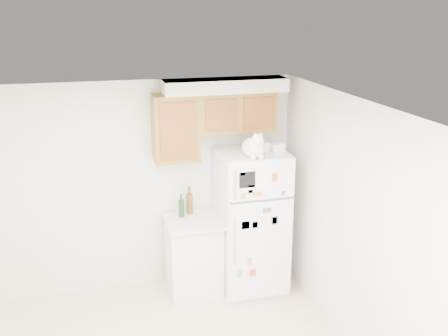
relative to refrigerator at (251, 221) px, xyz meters
name	(u,v)px	position (x,y,z in m)	size (l,w,h in m)	color
room_shell	(165,207)	(-1.21, -1.36, 0.82)	(3.84, 4.04, 2.52)	silver
refrigerator	(251,221)	(0.00, 0.00, 0.00)	(0.76, 0.78, 1.70)	white
base_counter	(193,255)	(-0.69, 0.07, -0.39)	(0.64, 0.64, 0.92)	white
cat	(254,147)	(-0.05, -0.22, 0.97)	(0.30, 0.45, 0.31)	white
storage_box_back	(261,146)	(0.10, 0.02, 0.90)	(0.18, 0.13, 0.10)	white
storage_box_front	(277,147)	(0.28, -0.05, 0.89)	(0.15, 0.11, 0.09)	white
bottle_green	(181,205)	(-0.80, 0.17, 0.21)	(0.07, 0.07, 0.28)	#19381E
bottle_amber	(189,200)	(-0.69, 0.25, 0.24)	(0.08, 0.08, 0.33)	#593814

